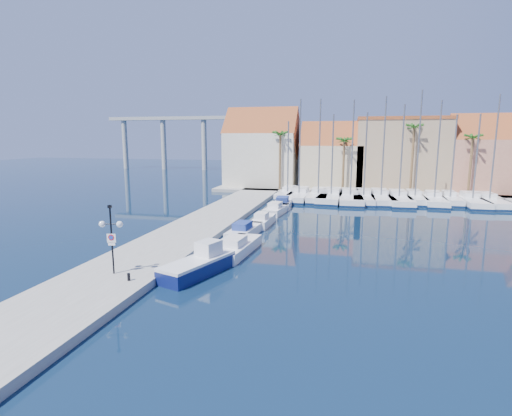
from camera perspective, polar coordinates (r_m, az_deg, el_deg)
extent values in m
plane|color=#081C32|center=(23.86, -0.12, -11.65)|extent=(260.00, 260.00, 0.00)
cube|color=gray|center=(38.77, -8.42, -2.83)|extent=(6.00, 77.00, 0.50)
cube|color=gray|center=(70.24, 17.25, 2.59)|extent=(54.00, 16.00, 0.50)
cylinder|color=black|center=(25.98, -19.90, -4.27)|extent=(0.11, 0.11, 4.32)
cylinder|color=black|center=(25.87, -20.59, -2.16)|extent=(0.54, 0.16, 0.05)
cylinder|color=black|center=(25.67, -19.47, -2.19)|extent=(0.54, 0.16, 0.05)
sphere|color=white|center=(25.98, -21.14, -2.15)|extent=(0.39, 0.39, 0.39)
sphere|color=white|center=(25.57, -18.91, -2.20)|extent=(0.39, 0.39, 0.39)
cube|color=black|center=(25.58, -20.18, 0.19)|extent=(0.26, 0.17, 0.17)
cube|color=white|center=(25.90, -19.97, -4.08)|extent=(0.54, 0.14, 0.54)
cylinder|color=red|center=(25.86, -20.00, -3.97)|extent=(0.36, 0.09, 0.37)
cylinder|color=#1933A5|center=(25.85, -20.01, -3.98)|extent=(0.26, 0.06, 0.26)
cube|color=white|center=(25.99, -19.92, -4.89)|extent=(0.43, 0.12, 0.15)
cylinder|color=black|center=(24.96, -17.72, -9.37)|extent=(0.18, 0.18, 0.45)
cube|color=#0E1753|center=(26.49, -8.32, -8.52)|extent=(3.66, 6.05, 0.86)
cube|color=white|center=(26.33, -8.35, -7.44)|extent=(3.66, 6.05, 0.19)
cube|color=white|center=(27.02, -6.80, -5.78)|extent=(1.67, 1.85, 1.05)
cube|color=white|center=(30.99, -2.74, -5.73)|extent=(2.54, 6.51, 0.80)
cube|color=white|center=(30.23, -3.18, -4.76)|extent=(1.60, 2.34, 0.60)
cube|color=white|center=(36.21, -1.65, -3.40)|extent=(2.25, 5.84, 0.80)
cube|color=navy|center=(35.53, -1.96, -2.51)|extent=(1.43, 2.09, 0.60)
cube|color=white|center=(40.56, 0.98, -1.93)|extent=(1.78, 5.10, 0.80)
cube|color=white|center=(39.94, 0.81, -1.10)|extent=(1.19, 1.80, 0.60)
cube|color=white|center=(47.06, 2.95, -0.27)|extent=(2.41, 5.87, 0.80)
cube|color=white|center=(46.40, 2.76, 0.46)|extent=(1.48, 2.12, 0.60)
cube|color=white|center=(51.52, 3.86, 0.62)|extent=(2.40, 6.50, 0.80)
cube|color=navy|center=(50.78, 3.79, 1.28)|extent=(1.55, 2.31, 0.60)
cube|color=white|center=(59.58, 4.62, 1.99)|extent=(2.78, 8.93, 1.00)
cube|color=#0D2043|center=(59.62, 4.62, 1.68)|extent=(2.84, 9.00, 0.28)
cube|color=white|center=(60.33, 4.81, 2.85)|extent=(1.75, 2.73, 0.60)
cylinder|color=slate|center=(58.63, 4.61, 7.32)|extent=(0.20, 0.20, 10.12)
cube|color=white|center=(58.12, 6.24, 1.76)|extent=(3.27, 11.01, 1.00)
cube|color=#0D2043|center=(58.17, 6.24, 1.45)|extent=(3.33, 11.07, 0.28)
cube|color=white|center=(59.08, 6.43, 2.67)|extent=(2.11, 3.35, 0.60)
cylinder|color=slate|center=(57.00, 6.28, 8.70)|extent=(0.20, 0.20, 13.07)
cube|color=white|center=(57.80, 8.90, 1.65)|extent=(2.77, 10.39, 1.00)
cube|color=#0D2043|center=(57.84, 8.89, 1.34)|extent=(2.83, 10.45, 0.28)
cube|color=white|center=(58.71, 8.99, 2.57)|extent=(1.91, 3.13, 0.60)
cylinder|color=slate|center=(56.69, 9.05, 8.60)|extent=(0.20, 0.20, 13.02)
cube|color=white|center=(57.73, 10.74, 1.59)|extent=(3.93, 11.84, 1.00)
cube|color=#0D2043|center=(57.78, 10.73, 1.27)|extent=(3.99, 11.90, 0.28)
cube|color=white|center=(58.77, 10.91, 2.51)|extent=(2.38, 3.65, 0.60)
cylinder|color=slate|center=(56.60, 10.87, 7.48)|extent=(0.20, 0.20, 10.93)
cube|color=white|center=(57.38, 13.28, 1.44)|extent=(3.66, 11.97, 1.00)
cube|color=#0D2043|center=(57.43, 13.27, 1.13)|extent=(3.72, 12.03, 0.28)
cube|color=white|center=(58.44, 13.26, 2.39)|extent=(2.33, 3.65, 0.60)
cylinder|color=slate|center=(56.20, 13.59, 8.30)|extent=(0.20, 0.20, 12.76)
cube|color=white|center=(57.68, 15.09, 1.41)|extent=(2.81, 10.70, 1.00)
cube|color=#0D2043|center=(57.73, 15.08, 1.09)|extent=(2.87, 10.76, 0.28)
cube|color=white|center=(58.63, 15.11, 2.33)|extent=(1.95, 3.21, 0.60)
cylinder|color=slate|center=(56.59, 15.39, 7.41)|extent=(0.20, 0.20, 11.14)
cube|color=white|center=(58.30, 17.33, 1.38)|extent=(3.68, 11.42, 1.00)
cube|color=#0D2043|center=(58.35, 17.31, 1.07)|extent=(3.75, 11.49, 0.28)
cube|color=white|center=(59.29, 17.23, 2.31)|extent=(2.27, 3.51, 0.60)
cylinder|color=slate|center=(57.16, 17.78, 8.36)|extent=(0.20, 0.20, 13.21)
cube|color=white|center=(57.89, 19.66, 1.20)|extent=(3.20, 11.25, 1.00)
cube|color=#0D2043|center=(57.94, 19.64, 0.88)|extent=(3.26, 11.31, 0.28)
cube|color=white|center=(58.88, 19.57, 2.13)|extent=(2.12, 3.40, 0.60)
cylinder|color=slate|center=(56.77, 20.13, 7.64)|extent=(0.20, 0.20, 12.08)
cube|color=white|center=(59.16, 21.67, 1.25)|extent=(2.53, 9.23, 1.00)
cube|color=#0D2043|center=(59.21, 21.65, 0.94)|extent=(2.59, 9.30, 0.28)
cube|color=white|center=(59.95, 21.59, 2.14)|extent=(1.71, 2.78, 0.60)
cylinder|color=slate|center=(58.12, 22.23, 8.49)|extent=(0.20, 0.20, 13.97)
cube|color=white|center=(58.73, 24.03, 1.03)|extent=(3.04, 10.16, 1.00)
cube|color=#0D2043|center=(58.78, 24.01, 0.72)|extent=(3.11, 10.22, 0.28)
cube|color=white|center=(59.61, 23.96, 1.93)|extent=(1.96, 3.09, 0.60)
cylinder|color=slate|center=(57.66, 24.58, 7.61)|extent=(0.20, 0.20, 12.53)
cube|color=white|center=(60.02, 25.90, 1.07)|extent=(2.31, 8.26, 1.00)
cube|color=#0D2043|center=(60.07, 25.88, 0.76)|extent=(2.37, 8.32, 0.28)
cube|color=white|center=(60.72, 25.81, 1.93)|extent=(1.55, 2.50, 0.60)
cylinder|color=slate|center=(59.09, 26.42, 6.66)|extent=(0.20, 0.20, 10.78)
cube|color=white|center=(59.86, 28.39, 0.84)|extent=(2.74, 10.22, 1.00)
cube|color=#0D2043|center=(59.90, 28.37, 0.54)|extent=(2.80, 10.28, 0.28)
cube|color=white|center=(60.73, 28.22, 1.74)|extent=(1.88, 3.08, 0.60)
cylinder|color=slate|center=(58.84, 28.99, 6.43)|extent=(0.20, 0.20, 10.78)
cube|color=white|center=(60.60, 30.19, 0.79)|extent=(3.21, 10.19, 1.00)
cube|color=#0D2043|center=(60.64, 30.16, 0.49)|extent=(3.28, 10.26, 0.28)
cube|color=white|center=(61.43, 29.94, 1.67)|extent=(2.01, 3.12, 0.60)
cylinder|color=slate|center=(59.57, 30.96, 7.43)|extent=(0.20, 0.20, 13.14)
cube|color=beige|center=(70.32, 0.92, 6.93)|extent=(12.00, 9.00, 9.00)
cube|color=brown|center=(70.22, 0.93, 10.60)|extent=(12.30, 9.00, 9.00)
cube|color=#C6B58B|center=(68.79, 10.78, 5.85)|extent=(10.00, 8.00, 7.00)
cube|color=brown|center=(68.64, 10.87, 8.77)|extent=(10.30, 8.00, 8.00)
cube|color=tan|center=(70.05, 19.96, 7.14)|extent=(14.00, 10.00, 11.00)
cube|color=brown|center=(70.05, 20.25, 11.84)|extent=(14.20, 10.20, 0.50)
cube|color=#BA745E|center=(71.49, 29.61, 5.28)|extent=(10.00, 8.00, 8.00)
cube|color=brown|center=(71.36, 29.89, 8.48)|extent=(10.30, 8.00, 8.00)
cylinder|color=brown|center=(64.64, 3.44, 6.64)|extent=(0.36, 0.36, 9.00)
sphere|color=#245C1A|center=(64.53, 3.48, 10.50)|extent=(2.60, 2.60, 2.60)
cylinder|color=brown|center=(63.71, 12.38, 5.93)|extent=(0.36, 0.36, 8.00)
sphere|color=#245C1A|center=(63.56, 12.51, 9.39)|extent=(2.60, 2.60, 2.60)
cylinder|color=brown|center=(64.25, 21.41, 6.40)|extent=(0.36, 0.36, 10.00)
sphere|color=#245C1A|center=(64.18, 21.69, 10.72)|extent=(2.60, 2.60, 2.60)
cylinder|color=brown|center=(65.86, 28.30, 5.31)|extent=(0.36, 0.36, 8.50)
sphere|color=#245C1A|center=(65.74, 28.60, 8.87)|extent=(2.60, 2.60, 2.60)
cube|color=#9E9E99|center=(112.32, -9.45, 12.56)|extent=(48.00, 2.20, 0.90)
cylinder|color=#9E9E99|center=(121.32, -18.20, 8.69)|extent=(1.40, 1.40, 14.00)
cylinder|color=#9E9E99|center=(115.53, -13.05, 8.89)|extent=(1.40, 1.40, 14.00)
cylinder|color=#9E9E99|center=(110.73, -7.41, 9.02)|extent=(1.40, 1.40, 14.00)
cylinder|color=#9E9E99|center=(107.08, -1.32, 9.07)|extent=(1.40, 1.40, 14.00)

